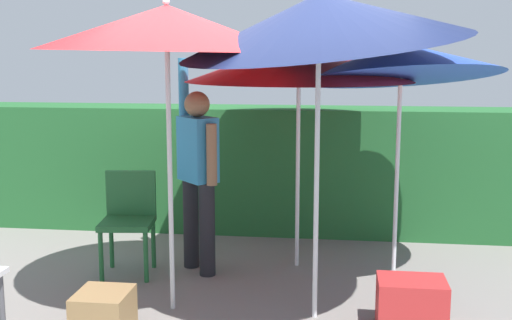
{
  "coord_description": "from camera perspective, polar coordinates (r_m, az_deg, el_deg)",
  "views": [
    {
      "loc": [
        0.63,
        -4.57,
        1.92
      ],
      "look_at": [
        0.0,
        0.3,
        1.1
      ],
      "focal_mm": 44.91,
      "sensor_mm": 36.0,
      "label": 1
    }
  ],
  "objects": [
    {
      "name": "umbrella_rainbow",
      "position": [
        5.64,
        3.85,
        8.75
      ],
      "size": [
        2.0,
        2.0,
        2.07
      ],
      "color": "silver",
      "rests_on": "ground_plane"
    },
    {
      "name": "hedge_row",
      "position": [
        6.98,
        2.07,
        -0.81
      ],
      "size": [
        8.0,
        0.7,
        1.35
      ],
      "primitive_type": "cube",
      "color": "#23602D",
      "rests_on": "ground_plane"
    },
    {
      "name": "person_vendor",
      "position": [
        5.6,
        -5.19,
        -0.7
      ],
      "size": [
        0.44,
        0.46,
        1.88
      ],
      "color": "black",
      "rests_on": "ground_plane"
    },
    {
      "name": "umbrella_yellow",
      "position": [
        5.44,
        12.6,
        8.65
      ],
      "size": [
        1.71,
        1.7,
        2.18
      ],
      "color": "silver",
      "rests_on": "ground_plane"
    },
    {
      "name": "ground_plane",
      "position": [
        5.0,
        -0.45,
        -13.11
      ],
      "size": [
        24.0,
        24.0,
        0.0
      ],
      "primitive_type": "plane",
      "color": "gray"
    },
    {
      "name": "cooler_box",
      "position": [
        4.72,
        13.66,
        -12.4
      ],
      "size": [
        0.47,
        0.34,
        0.37
      ],
      "primitive_type": "cube",
      "color": "red",
      "rests_on": "ground_plane"
    },
    {
      "name": "umbrella_navy",
      "position": [
        4.68,
        -7.96,
        11.53
      ],
      "size": [
        1.87,
        1.86,
        2.31
      ],
      "color": "silver",
      "rests_on": "ground_plane"
    },
    {
      "name": "chair_plastic",
      "position": [
        5.74,
        -11.27,
        -4.91
      ],
      "size": [
        0.49,
        0.49,
        0.89
      ],
      "color": "#236633",
      "rests_on": "ground_plane"
    },
    {
      "name": "umbrella_orange",
      "position": [
        4.48,
        5.88,
        12.32
      ],
      "size": [
        2.06,
        2.04,
        2.53
      ],
      "color": "silver",
      "rests_on": "ground_plane"
    },
    {
      "name": "crate_cardboard",
      "position": [
        4.64,
        -13.42,
        -13.14
      ],
      "size": [
        0.36,
        0.38,
        0.31
      ],
      "primitive_type": "cube",
      "color": "#9E7A4C",
      "rests_on": "ground_plane"
    }
  ]
}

